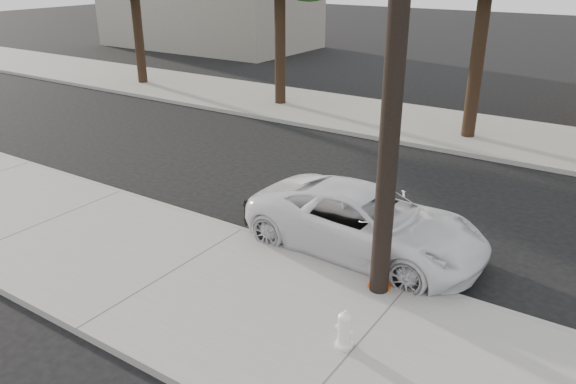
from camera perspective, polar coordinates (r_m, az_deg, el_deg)
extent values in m
plane|color=black|center=(14.19, 0.59, -1.14)|extent=(120.00, 120.00, 0.00)
cube|color=gray|center=(11.19, -11.63, -8.17)|extent=(90.00, 4.40, 0.15)
cube|color=gray|center=(21.40, 13.18, 6.72)|extent=(90.00, 5.00, 0.15)
cube|color=#9E9B93|center=(12.62, -4.63, -4.03)|extent=(90.00, 0.12, 0.16)
cube|color=gray|center=(41.20, -8.00, 17.91)|extent=(14.00, 8.00, 5.00)
cylinder|color=black|center=(8.97, 11.01, 15.40)|extent=(0.34, 0.34, 9.00)
cylinder|color=black|center=(28.49, -14.95, 15.19)|extent=(0.44, 0.44, 4.50)
cylinder|color=black|center=(23.40, -0.81, 14.14)|extent=(0.44, 0.44, 4.25)
cylinder|color=black|center=(19.64, 18.60, 12.11)|extent=(0.44, 0.44, 4.75)
imported|color=white|center=(11.70, 7.91, -3.04)|extent=(5.08, 2.49, 1.39)
cylinder|color=white|center=(9.07, 5.71, -15.14)|extent=(0.29, 0.29, 0.05)
cylinder|color=white|center=(8.94, 5.77, -14.01)|extent=(0.22, 0.22, 0.50)
ellipsoid|color=white|center=(8.78, 5.84, -12.60)|extent=(0.24, 0.24, 0.17)
cylinder|color=white|center=(8.91, 5.78, -13.75)|extent=(0.32, 0.12, 0.10)
cylinder|color=white|center=(8.91, 5.78, -13.75)|extent=(0.14, 0.17, 0.13)
cube|color=#EC5E0C|center=(10.67, 9.37, -9.10)|extent=(0.50, 0.50, 0.02)
cone|color=#EC5E0C|center=(10.47, 9.50, -7.31)|extent=(0.44, 0.44, 0.79)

